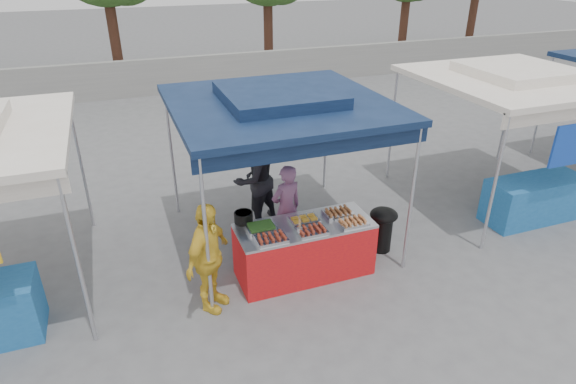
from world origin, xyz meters
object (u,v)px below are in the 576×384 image
object	(u,v)px
cooking_pot	(244,217)
wok_burner	(383,226)
vendor_woman	(286,209)
helper_man	(254,179)
customer_person	(208,258)
vendor_table	(304,249)

from	to	relation	value
cooking_pot	wok_burner	distance (m)	2.30
wok_burner	vendor_woman	world-z (taller)	vendor_woman
cooking_pot	helper_man	world-z (taller)	helper_man
wok_burner	helper_man	distance (m)	2.32
cooking_pot	customer_person	bearing A→B (deg)	-135.36
wok_burner	customer_person	size ratio (longest dim) A/B	0.47
vendor_woman	helper_man	size ratio (longest dim) A/B	0.85
wok_burner	vendor_table	bearing A→B (deg)	164.09
vendor_woman	customer_person	size ratio (longest dim) A/B	0.93
helper_man	customer_person	size ratio (longest dim) A/B	1.10
vendor_woman	helper_man	distance (m)	1.01
vendor_table	cooking_pot	world-z (taller)	cooking_pot
helper_man	vendor_table	bearing A→B (deg)	73.45
vendor_table	customer_person	xyz separation A→B (m)	(-1.48, -0.28, 0.37)
cooking_pot	helper_man	distance (m)	1.44
wok_burner	vendor_woman	bearing A→B (deg)	136.17
vendor_table	wok_burner	distance (m)	1.44
helper_man	customer_person	distance (m)	2.33
vendor_woman	customer_person	world-z (taller)	customer_person
vendor_table	customer_person	world-z (taller)	customer_person
cooking_pot	vendor_table	bearing A→B (deg)	-25.23
vendor_table	customer_person	bearing A→B (deg)	-169.31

